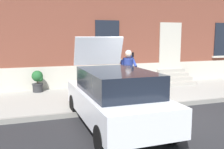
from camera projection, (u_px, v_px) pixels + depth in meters
name	position (u px, v px, depth m)	size (l,w,h in m)	color
ground_plane	(162.00, 118.00, 7.35)	(80.00, 80.00, 0.00)	#232326
sidewalk	(126.00, 95.00, 9.96)	(24.00, 3.60, 0.15)	#99968E
curb_edge	(147.00, 107.00, 8.22)	(24.00, 0.12, 0.15)	gray
building_facade	(106.00, 6.00, 11.75)	(24.00, 1.52, 7.50)	brown
entrance_stoop	(174.00, 78.00, 12.13)	(1.41, 1.28, 0.64)	#9E998E
hatchback_car_white	(115.00, 97.00, 6.53)	(1.81, 4.07, 2.34)	white
bollard_near_person	(143.00, 85.00, 8.52)	(0.15, 0.15, 1.04)	#333338
person_on_phone	(128.00, 72.00, 8.51)	(0.51, 0.48, 1.75)	navy
planter_charcoal	(38.00, 81.00, 10.10)	(0.44, 0.44, 0.86)	#2D2D30
planter_terracotta	(100.00, 77.00, 10.94)	(0.44, 0.44, 0.86)	#B25B38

